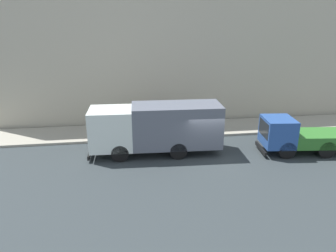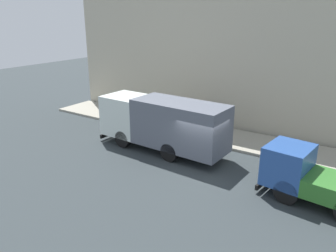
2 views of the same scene
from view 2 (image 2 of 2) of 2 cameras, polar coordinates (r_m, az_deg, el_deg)
ground at (r=17.72m, az=5.60°, el=-7.05°), size 80.00×80.00×0.00m
sidewalk at (r=21.63m, az=11.51°, el=-2.26°), size 3.37×30.00×0.16m
building_facade at (r=22.43m, az=14.58°, el=11.98°), size 0.50×30.00×10.56m
large_utility_truck at (r=19.17m, az=-1.02°, el=0.68°), size 2.62×8.12×3.10m
small_flatbed_truck at (r=15.41m, az=24.44°, el=-8.35°), size 2.59×5.84×2.26m
pedestrian_walking at (r=23.10m, az=7.77°, el=1.74°), size 0.50×0.50×1.62m
pedestrian_standing at (r=23.00m, az=3.25°, el=1.94°), size 0.46×0.46×1.72m
street_sign_post at (r=21.75m, az=1.36°, el=2.35°), size 0.44×0.08×2.36m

